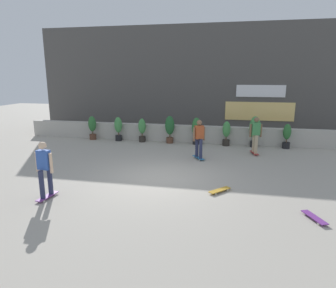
% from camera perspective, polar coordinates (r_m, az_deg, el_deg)
% --- Properties ---
extents(ground_plane, '(48.00, 48.00, 0.00)m').
position_cam_1_polar(ground_plane, '(10.48, -1.69, -6.62)').
color(ground_plane, '#A8A093').
extents(planter_wall, '(18.00, 0.40, 0.90)m').
position_cam_1_polar(planter_wall, '(16.06, 3.29, 1.99)').
color(planter_wall, '#B2ADA3').
rests_on(planter_wall, ground).
extents(building_backdrop, '(20.00, 2.08, 6.50)m').
position_cam_1_polar(building_backdrop, '(19.73, 5.19, 12.20)').
color(building_backdrop, '#4C4947').
rests_on(building_backdrop, ground).
extents(potted_plant_0, '(0.42, 0.42, 1.31)m').
position_cam_1_polar(potted_plant_0, '(17.11, -14.26, 3.24)').
color(potted_plant_0, brown).
rests_on(potted_plant_0, ground).
extents(potted_plant_1, '(0.42, 0.42, 1.31)m').
position_cam_1_polar(potted_plant_1, '(16.50, -9.47, 3.11)').
color(potted_plant_1, black).
rests_on(potted_plant_1, ground).
extents(potted_plant_2, '(0.40, 0.40, 1.26)m').
position_cam_1_polar(potted_plant_2, '(16.08, -4.98, 2.84)').
color(potted_plant_2, '#2D2823').
rests_on(potted_plant_2, ground).
extents(potted_plant_3, '(0.49, 0.49, 1.44)m').
position_cam_1_polar(potted_plant_3, '(15.68, 0.33, 3.16)').
color(potted_plant_3, brown).
rests_on(potted_plant_3, ground).
extents(potted_plant_4, '(0.46, 0.46, 1.40)m').
position_cam_1_polar(potted_plant_4, '(15.48, 5.43, 2.85)').
color(potted_plant_4, black).
rests_on(potted_plant_4, ground).
extents(potted_plant_5, '(0.39, 0.39, 1.25)m').
position_cam_1_polar(potted_plant_5, '(15.41, 11.08, 2.18)').
color(potted_plant_5, '#2D2823').
rests_on(potted_plant_5, ground).
extents(potted_plant_6, '(0.54, 0.54, 1.54)m').
position_cam_1_polar(potted_plant_6, '(15.42, 16.23, 2.74)').
color(potted_plant_6, black).
rests_on(potted_plant_6, ground).
extents(potted_plant_7, '(0.37, 0.37, 1.21)m').
position_cam_1_polar(potted_plant_7, '(15.66, 21.75, 1.53)').
color(potted_plant_7, black).
rests_on(potted_plant_7, ground).
extents(skater_mid_plaza, '(0.55, 0.82, 1.70)m').
position_cam_1_polar(skater_mid_plaza, '(13.98, 16.38, 1.86)').
color(skater_mid_plaza, maroon).
rests_on(skater_mid_plaza, ground).
extents(skater_by_wall_right, '(0.56, 0.81, 1.70)m').
position_cam_1_polar(skater_by_wall_right, '(9.27, -22.51, -4.19)').
color(skater_by_wall_right, '#72338C').
rests_on(skater_by_wall_right, ground).
extents(skater_far_right, '(0.61, 0.78, 1.70)m').
position_cam_1_polar(skater_far_right, '(12.70, 5.94, 1.23)').
color(skater_far_right, '#266699').
rests_on(skater_far_right, ground).
extents(skateboard_near_camera, '(0.68, 0.73, 0.08)m').
position_cam_1_polar(skateboard_near_camera, '(9.45, 9.85, -8.66)').
color(skateboard_near_camera, '#BF8C26').
rests_on(skateboard_near_camera, ground).
extents(skateboard_aside, '(0.50, 0.81, 0.08)m').
position_cam_1_polar(skateboard_aside, '(8.50, 26.16, -12.46)').
color(skateboard_aside, '#72338C').
rests_on(skateboard_aside, ground).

